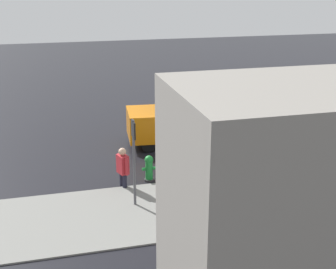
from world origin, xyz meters
The scene contains 7 objects.
ground_plane centered at (0.00, 0.00, 0.00)m, with size 60.00×60.00×0.00m, color black.
kerb_strip centered at (0.00, 4.20, 0.02)m, with size 24.00×3.20×0.04m, color slate.
moving_hatchback centered at (1.23, -0.66, 1.03)m, with size 4.04×2.05×2.06m.
fire_hydrant centered at (3.19, 2.30, 0.40)m, with size 0.42×0.31×0.80m.
pedestrian centered at (4.02, 2.58, 0.68)m, with size 0.34×0.54×1.22m.
metal_railing centered at (-0.22, 6.12, 0.72)m, with size 8.00×0.04×1.05m.
sign_post centered at (3.90, 3.78, 1.58)m, with size 0.07×0.44×2.40m.
Camera 1 is at (5.87, 14.92, 5.84)m, focal length 50.00 mm.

